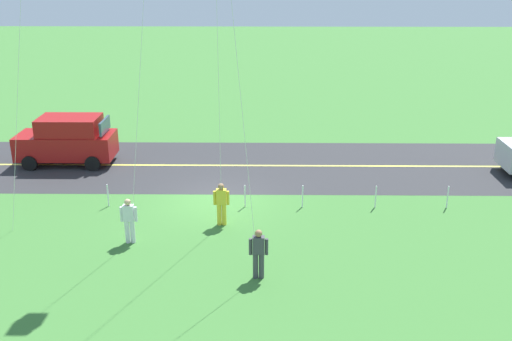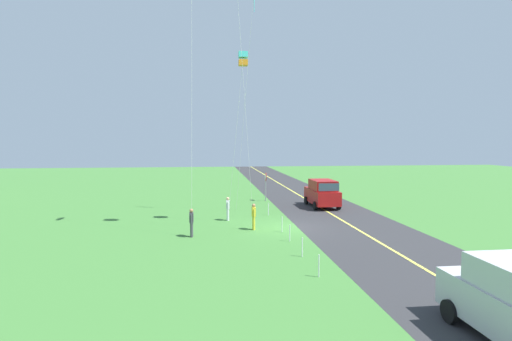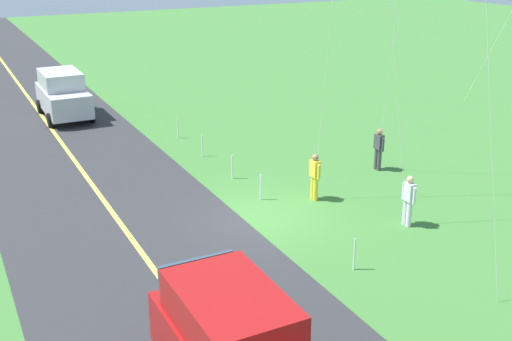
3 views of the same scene
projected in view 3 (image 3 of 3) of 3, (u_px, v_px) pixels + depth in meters
ground_plane at (259, 219)px, 19.65m from camera, size 120.00×120.00×0.10m
asphalt_road at (135, 244)px, 17.91m from camera, size 120.00×7.00×0.00m
road_centre_stripe at (135, 244)px, 17.91m from camera, size 120.00×0.16×0.00m
car_parked_west_far at (63, 94)px, 30.27m from camera, size 4.40×2.12×2.24m
person_adult_near at (379, 148)px, 23.40m from camera, size 0.58×0.22×1.60m
person_adult_companion at (315, 175)px, 20.69m from camera, size 0.58×0.22×1.60m
person_child_watcher at (408, 199)px, 18.79m from camera, size 0.58×0.22×1.60m
fence_post_0 at (178, 128)px, 27.30m from camera, size 0.05×0.05×0.90m
fence_post_1 at (202, 145)px, 25.00m from camera, size 0.05×0.05×0.90m
fence_post_2 at (232, 167)px, 22.66m from camera, size 0.05×0.05×0.90m
fence_post_3 at (261, 187)px, 20.81m from camera, size 0.05×0.05×0.90m
fence_post_4 at (355, 254)px, 16.38m from camera, size 0.05×0.05×0.90m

